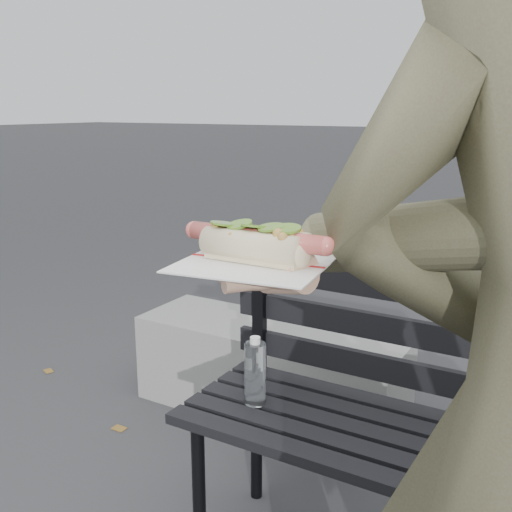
{
  "coord_description": "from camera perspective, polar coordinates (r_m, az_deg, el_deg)",
  "views": [
    {
      "loc": [
        0.33,
        -0.6,
        1.34
      ],
      "look_at": [
        -0.06,
        0.07,
        1.15
      ],
      "focal_mm": 42.0,
      "sensor_mm": 36.0,
      "label": 1
    }
  ],
  "objects": [
    {
      "name": "held_hotdog",
      "position": [
        0.76,
        15.05,
        1.46
      ],
      "size": [
        0.63,
        0.3,
        0.2
      ],
      "color": "#4A4631"
    },
    {
      "name": "concrete_block",
      "position": [
        2.72,
        1.28,
        -10.77
      ],
      "size": [
        1.2,
        0.4,
        0.4
      ],
      "primitive_type": "cube",
      "color": "slate",
      "rests_on": "ground"
    },
    {
      "name": "park_bench",
      "position": [
        1.73,
        17.99,
        -14.88
      ],
      "size": [
        1.5,
        0.44,
        0.88
      ],
      "color": "black",
      "rests_on": "ground"
    }
  ]
}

